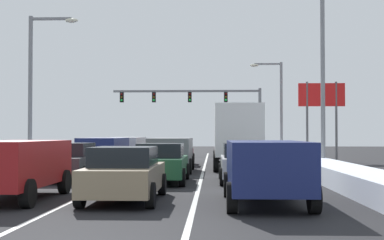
{
  "coord_description": "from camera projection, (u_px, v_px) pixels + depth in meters",
  "views": [
    {
      "loc": [
        2.2,
        -7.99,
        1.85
      ],
      "look_at": [
        0.6,
        33.64,
        2.95
      ],
      "focal_mm": 51.38,
      "sensor_mm": 36.0,
      "label": 1
    }
  ],
  "objects": [
    {
      "name": "ground_plane",
      "position": [
        166.0,
        174.0,
        25.48
      ],
      "size": [
        120.0,
        120.0,
        0.0
      ],
      "primitive_type": "plane",
      "color": "black"
    },
    {
      "name": "lane_stripe_between_right_lane_and_center_lane",
      "position": [
        204.0,
        168.0,
        29.78
      ],
      "size": [
        0.14,
        48.07,
        0.01
      ],
      "primitive_type": "cube",
      "color": "silver",
      "rests_on": "ground"
    },
    {
      "name": "lane_stripe_between_center_lane_and_left_lane",
      "position": [
        142.0,
        168.0,
        29.91
      ],
      "size": [
        0.14,
        48.07,
        0.01
      ],
      "primitive_type": "cube",
      "color": "silver",
      "rests_on": "ground"
    },
    {
      "name": "snow_bank_right_shoulder",
      "position": [
        302.0,
        162.0,
        29.58
      ],
      "size": [
        1.74,
        48.07,
        0.68
      ],
      "primitive_type": "cube",
      "color": "silver",
      "rests_on": "ground"
    },
    {
      "name": "snow_bank_left_shoulder",
      "position": [
        46.0,
        163.0,
        30.12
      ],
      "size": [
        1.23,
        48.07,
        0.54
      ],
      "primitive_type": "cube",
      "color": "silver",
      "rests_on": "ground"
    },
    {
      "name": "suv_navy_right_lane_nearest",
      "position": [
        266.0,
        166.0,
        14.51
      ],
      "size": [
        2.16,
        4.9,
        1.67
      ],
      "color": "navy",
      "rests_on": "ground"
    },
    {
      "name": "sedan_silver_right_lane_second",
      "position": [
        245.0,
        162.0,
        21.25
      ],
      "size": [
        2.0,
        4.5,
        1.51
      ],
      "color": "#B7BABF",
      "rests_on": "ground"
    },
    {
      "name": "box_truck_right_lane_third",
      "position": [
        237.0,
        134.0,
        29.31
      ],
      "size": [
        2.53,
        7.2,
        3.36
      ],
      "color": "silver",
      "rests_on": "ground"
    },
    {
      "name": "sedan_black_right_lane_fourth",
      "position": [
        229.0,
        151.0,
        36.53
      ],
      "size": [
        2.0,
        4.5,
        1.51
      ],
      "color": "black",
      "rests_on": "ground"
    },
    {
      "name": "sedan_tan_center_lane_nearest",
      "position": [
        125.0,
        174.0,
        15.21
      ],
      "size": [
        2.0,
        4.5,
        1.51
      ],
      "color": "#937F60",
      "rests_on": "ground"
    },
    {
      "name": "sedan_green_center_lane_second",
      "position": [
        161.0,
        163.0,
        20.98
      ],
      "size": [
        2.0,
        4.5,
        1.51
      ],
      "color": "#1E5633",
      "rests_on": "ground"
    },
    {
      "name": "suv_gray_center_lane_third",
      "position": [
        171.0,
        151.0,
        27.22
      ],
      "size": [
        2.16,
        4.9,
        1.67
      ],
      "color": "slate",
      "rests_on": "ground"
    },
    {
      "name": "sedan_maroon_center_lane_fourth",
      "position": [
        177.0,
        152.0,
        33.13
      ],
      "size": [
        2.0,
        4.5,
        1.51
      ],
      "color": "maroon",
      "rests_on": "ground"
    },
    {
      "name": "suv_red_left_lane_nearest",
      "position": [
        15.0,
        164.0,
        15.49
      ],
      "size": [
        2.16,
        4.9,
        1.67
      ],
      "color": "maroon",
      "rests_on": "ground"
    },
    {
      "name": "sedan_charcoal_left_lane_second",
      "position": [
        70.0,
        161.0,
        22.07
      ],
      "size": [
        2.0,
        4.5,
        1.51
      ],
      "color": "#38383D",
      "rests_on": "ground"
    },
    {
      "name": "suv_navy_left_lane_third",
      "position": [
        104.0,
        150.0,
        29.18
      ],
      "size": [
        2.16,
        4.9,
        1.67
      ],
      "color": "navy",
      "rests_on": "ground"
    },
    {
      "name": "suv_silver_left_lane_fourth",
      "position": [
        126.0,
        147.0,
        35.59
      ],
      "size": [
        2.16,
        4.9,
        1.67
      ],
      "color": "#B7BABF",
      "rests_on": "ground"
    },
    {
      "name": "traffic_light_gantry",
      "position": [
        204.0,
        102.0,
        51.73
      ],
      "size": [
        14.0,
        0.47,
        6.2
      ],
      "color": "slate",
      "rests_on": "ground"
    },
    {
      "name": "street_lamp_right_near",
      "position": [
        379.0,
        28.0,
        18.77
      ],
      "size": [
        2.66,
        0.36,
        9.3
      ],
      "color": "gray",
      "rests_on": "ground"
    },
    {
      "name": "street_lamp_right_mid",
      "position": [
        316.0,
        60.0,
        27.52
      ],
      "size": [
        2.66,
        0.36,
        9.48
      ],
      "color": "gray",
      "rests_on": "ground"
    },
    {
      "name": "street_lamp_right_far",
      "position": [
        277.0,
        100.0,
        44.96
      ],
      "size": [
        2.66,
        0.36,
        7.79
      ],
      "color": "gray",
      "rests_on": "ground"
    },
    {
      "name": "street_lamp_left_mid",
      "position": [
        37.0,
        77.0,
        29.2
      ],
      "size": [
        2.66,
        0.36,
        8.17
      ],
      "color": "gray",
      "rests_on": "ground"
    },
    {
      "name": "roadside_sign_right",
      "position": [
        322.0,
        103.0,
        37.92
      ],
      "size": [
        3.2,
        0.16,
        5.5
      ],
      "color": "#59595B",
      "rests_on": "ground"
    }
  ]
}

